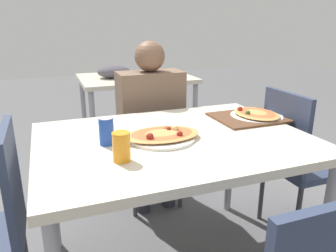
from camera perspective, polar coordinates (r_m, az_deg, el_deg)
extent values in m
cube|color=beige|center=(1.59, 1.05, -2.60)|extent=(1.29, 0.96, 0.04)
cylinder|color=#99999E|center=(1.76, 25.60, -16.38)|extent=(0.05, 0.05, 0.73)
cylinder|color=#99999E|center=(2.04, -19.66, -10.81)|extent=(0.05, 0.05, 0.73)
cylinder|color=#99999E|center=(2.33, 10.71, -6.24)|extent=(0.05, 0.05, 0.73)
cube|color=#2D3851|center=(2.38, -3.15, -3.47)|extent=(0.40, 0.40, 0.04)
cube|color=#2D3851|center=(2.47, -4.56, 3.42)|extent=(0.38, 0.03, 0.46)
cylinder|color=#38383D|center=(2.39, 2.15, -9.51)|extent=(0.03, 0.03, 0.42)
cylinder|color=#38383D|center=(2.29, -5.86, -10.85)|extent=(0.03, 0.03, 0.42)
cylinder|color=#38383D|center=(2.67, -0.69, -6.37)|extent=(0.03, 0.03, 0.42)
cylinder|color=#38383D|center=(2.59, -7.84, -7.40)|extent=(0.03, 0.03, 0.42)
cube|color=#2D3851|center=(1.46, -25.49, -8.93)|extent=(0.03, 0.38, 0.46)
cube|color=#2D3851|center=(2.23, 22.66, -6.48)|extent=(0.40, 0.40, 0.04)
cube|color=#2D3851|center=(2.02, 19.65, -0.93)|extent=(0.03, 0.38, 0.46)
cylinder|color=#38383D|center=(2.54, 22.28, -9.13)|extent=(0.03, 0.03, 0.42)
cylinder|color=#38383D|center=(2.34, 16.01, -10.85)|extent=(0.03, 0.03, 0.42)
cylinder|color=#38383D|center=(2.12, 21.59, -14.72)|extent=(0.03, 0.03, 0.42)
cylinder|color=#2D2D38|center=(2.40, 0.09, -8.83)|extent=(0.10, 0.10, 0.46)
cylinder|color=#2D2D38|center=(2.34, -4.51, -9.58)|extent=(0.10, 0.10, 0.46)
cube|color=brown|center=(2.27, -3.04, 2.90)|extent=(0.44, 0.22, 0.52)
sphere|color=brown|center=(2.20, -3.20, 12.02)|extent=(0.20, 0.20, 0.20)
cylinder|color=white|center=(1.55, -1.03, -2.05)|extent=(0.31, 0.31, 0.01)
ellipsoid|color=tan|center=(1.54, -1.04, -1.46)|extent=(0.37, 0.25, 0.02)
ellipsoid|color=#D16033|center=(1.54, -1.04, -1.25)|extent=(0.30, 0.20, 0.01)
sphere|color=beige|center=(1.58, 1.27, -0.37)|extent=(0.03, 0.03, 0.03)
sphere|color=beige|center=(1.60, -0.50, -0.19)|extent=(0.03, 0.03, 0.03)
sphere|color=maroon|center=(1.51, 1.91, -1.39)|extent=(0.03, 0.03, 0.03)
sphere|color=maroon|center=(1.58, 0.17, -0.49)|extent=(0.02, 0.02, 0.02)
sphere|color=maroon|center=(1.47, -3.17, -1.85)|extent=(0.03, 0.03, 0.03)
cylinder|color=#1E47B2|center=(1.49, -10.67, -0.96)|extent=(0.07, 0.07, 0.12)
cylinder|color=silver|center=(1.47, -10.81, 1.34)|extent=(0.06, 0.06, 0.00)
cylinder|color=orange|center=(1.31, -8.12, -3.62)|extent=(0.07, 0.07, 0.12)
cube|color=brown|center=(1.93, 13.73, 1.44)|extent=(0.38, 0.32, 0.01)
cylinder|color=white|center=(1.96, 15.13, 1.63)|extent=(0.30, 0.30, 0.01)
ellipsoid|color=tan|center=(1.96, 15.17, 2.11)|extent=(0.24, 0.31, 0.02)
ellipsoid|color=#D16033|center=(1.96, 15.18, 2.28)|extent=(0.20, 0.25, 0.01)
sphere|color=#335928|center=(1.91, 13.72, 2.24)|extent=(0.03, 0.03, 0.03)
sphere|color=maroon|center=(1.97, 12.42, 2.91)|extent=(0.03, 0.03, 0.03)
cube|color=beige|center=(3.34, -5.61, 8.25)|extent=(1.10, 0.80, 0.04)
ellipsoid|color=#4C4751|center=(3.28, -9.41, 9.33)|extent=(0.32, 0.24, 0.12)
cylinder|color=#99999E|center=(3.01, -12.83, -0.83)|extent=(0.05, 0.05, 0.73)
cylinder|color=#99999E|center=(3.28, 4.69, 1.14)|extent=(0.05, 0.05, 0.73)
cylinder|color=#99999E|center=(3.67, -14.44, 2.46)|extent=(0.05, 0.05, 0.73)
cylinder|color=#99999E|center=(3.90, 0.30, 3.92)|extent=(0.05, 0.05, 0.73)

